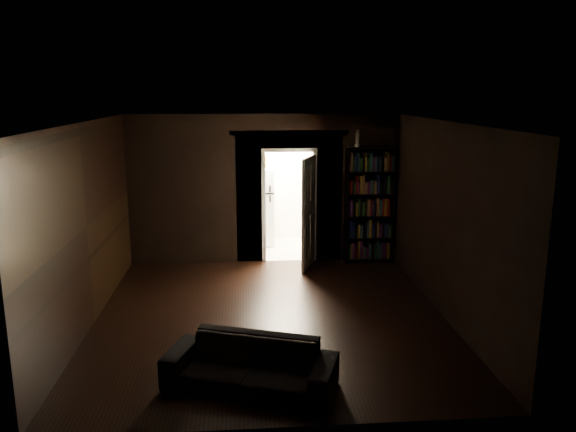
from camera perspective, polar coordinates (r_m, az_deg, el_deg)
name	(u,v)px	position (r m, az deg, el deg)	size (l,w,h in m)	color
ground	(270,317)	(8.28, -1.79, -10.20)	(5.50, 5.50, 0.00)	black
room_walls	(266,190)	(8.84, -2.27, 2.65)	(5.02, 5.61, 2.84)	black
kitchen_alcove	(285,189)	(11.70, -0.32, 2.77)	(2.20, 1.80, 2.60)	#BBB1A3
sofa	(250,357)	(6.34, -3.87, -14.14)	(1.86, 0.81, 0.72)	black
bookshelf	(369,205)	(10.69, 8.24, 1.10)	(0.90, 0.32, 2.20)	black
refrigerator	(256,206)	(11.90, -3.26, 1.03)	(0.74, 0.68, 1.65)	white
door	(309,213)	(10.26, 2.10, 0.31)	(0.85, 0.05, 2.05)	silver
figurine	(357,138)	(10.51, 7.06, 7.85)	(0.10, 0.10, 0.31)	white
bottles	(256,161)	(11.64, -3.31, 5.59)	(0.69, 0.09, 0.28)	black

